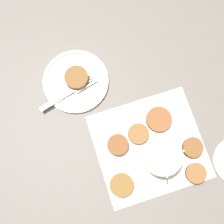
# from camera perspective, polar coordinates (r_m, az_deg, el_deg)

# --- Properties ---
(ground_plane) EXTENTS (4.00, 4.00, 0.00)m
(ground_plane) POSITION_cam_1_polar(r_m,az_deg,el_deg) (0.89, 6.02, -7.09)
(ground_plane) COLOR #605B56
(napkin) EXTENTS (0.31, 0.29, 0.00)m
(napkin) POSITION_cam_1_polar(r_m,az_deg,el_deg) (0.89, 6.88, -6.25)
(napkin) COLOR silver
(napkin) RESTS_ON ground_plane
(sauce_bowl) EXTENTS (0.11, 0.11, 0.10)m
(sauce_bowl) POSITION_cam_1_polar(r_m,az_deg,el_deg) (0.86, 9.11, -8.07)
(sauce_bowl) COLOR silver
(sauce_bowl) RESTS_ON napkin
(fritter_0) EXTENTS (0.07, 0.07, 0.01)m
(fritter_0) POSITION_cam_1_polar(r_m,az_deg,el_deg) (0.89, 8.55, -1.35)
(fritter_0) COLOR brown
(fritter_0) RESTS_ON napkin
(fritter_1) EXTENTS (0.06, 0.06, 0.02)m
(fritter_1) POSITION_cam_1_polar(r_m,az_deg,el_deg) (0.87, 1.06, -6.03)
(fritter_1) COLOR brown
(fritter_1) RESTS_ON napkin
(fritter_2) EXTENTS (0.06, 0.06, 0.01)m
(fritter_2) POSITION_cam_1_polar(r_m,az_deg,el_deg) (0.88, 4.84, -4.01)
(fritter_2) COLOR brown
(fritter_2) RESTS_ON napkin
(fritter_3) EXTENTS (0.07, 0.07, 0.01)m
(fritter_3) POSITION_cam_1_polar(r_m,az_deg,el_deg) (0.87, 1.76, -13.21)
(fritter_3) COLOR brown
(fritter_3) RESTS_ON napkin
(fritter_4) EXTENTS (0.06, 0.06, 0.02)m
(fritter_4) POSITION_cam_1_polar(r_m,az_deg,el_deg) (0.90, 14.51, -6.32)
(fritter_4) COLOR brown
(fritter_4) RESTS_ON napkin
(fritter_5) EXTENTS (0.06, 0.06, 0.01)m
(fritter_5) POSITION_cam_1_polar(r_m,az_deg,el_deg) (0.90, 15.07, -10.77)
(fritter_5) COLOR brown
(fritter_5) RESTS_ON napkin
(serving_plate) EXTENTS (0.19, 0.19, 0.02)m
(serving_plate) POSITION_cam_1_polar(r_m,az_deg,el_deg) (0.92, -6.63, 5.64)
(serving_plate) COLOR silver
(serving_plate) RESTS_ON ground_plane
(fritter_on_plate) EXTENTS (0.07, 0.07, 0.02)m
(fritter_on_plate) POSITION_cam_1_polar(r_m,az_deg,el_deg) (0.90, -6.52, 6.23)
(fritter_on_plate) COLOR brown
(fritter_on_plate) RESTS_ON serving_plate
(fork) EXTENTS (0.18, 0.08, 0.00)m
(fork) POSITION_cam_1_polar(r_m,az_deg,el_deg) (0.90, -7.02, 4.07)
(fork) COLOR silver
(fork) RESTS_ON serving_plate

